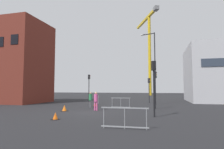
% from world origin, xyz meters
% --- Properties ---
extents(ground, '(160.00, 160.00, 0.00)m').
position_xyz_m(ground, '(0.00, 0.00, 0.00)').
color(ground, black).
extents(brick_building, '(7.45, 7.24, 11.81)m').
position_xyz_m(brick_building, '(-14.61, 8.43, 5.91)').
color(brick_building, maroon).
rests_on(brick_building, ground).
extents(construction_crane, '(8.36, 17.54, 25.29)m').
position_xyz_m(construction_crane, '(2.15, 44.53, 16.71)').
color(construction_crane, gold).
rests_on(construction_crane, ground).
extents(streetlamp_tall, '(1.99, 0.66, 9.47)m').
position_xyz_m(streetlamp_tall, '(4.73, 10.25, 5.46)').
color(streetlamp_tall, '#232326').
rests_on(streetlamp_tall, ground).
extents(traffic_light_crosswalk, '(0.38, 0.27, 4.25)m').
position_xyz_m(traffic_light_crosswalk, '(-5.39, 13.07, 2.83)').
color(traffic_light_crosswalk, black).
rests_on(traffic_light_crosswalk, ground).
extents(traffic_light_island, '(0.36, 0.38, 4.05)m').
position_xyz_m(traffic_light_island, '(5.17, -1.12, 2.72)').
color(traffic_light_island, black).
rests_on(traffic_light_island, ground).
extents(traffic_light_far, '(0.39, 0.30, 3.80)m').
position_xyz_m(traffic_light_far, '(5.07, 4.66, 2.56)').
color(traffic_light_far, black).
rests_on(traffic_light_far, ground).
extents(traffic_light_median, '(0.39, 0.34, 3.57)m').
position_xyz_m(traffic_light_median, '(3.95, 13.08, 2.42)').
color(traffic_light_median, '#232326').
rests_on(traffic_light_median, ground).
extents(pedestrian_walking, '(0.34, 0.34, 1.74)m').
position_xyz_m(pedestrian_walking, '(-0.29, 1.79, 1.01)').
color(pedestrian_walking, '#D14C8C').
rests_on(pedestrian_walking, ground).
extents(pedestrian_waiting, '(0.34, 0.34, 1.68)m').
position_xyz_m(pedestrian_waiting, '(-1.69, 4.04, 0.97)').
color(pedestrian_waiting, '#4C4C51').
rests_on(pedestrian_waiting, ground).
extents(safety_barrier_left_run, '(2.43, 0.14, 1.08)m').
position_xyz_m(safety_barrier_left_run, '(3.87, -5.69, 0.56)').
color(safety_barrier_left_run, gray).
rests_on(safety_barrier_left_run, ground).
extents(safety_barrier_right_run, '(2.04, 0.21, 1.08)m').
position_xyz_m(safety_barrier_right_run, '(1.51, 4.57, 0.56)').
color(safety_barrier_right_run, gray).
rests_on(safety_barrier_right_run, ground).
extents(safety_barrier_front, '(0.32, 1.98, 1.08)m').
position_xyz_m(safety_barrier_front, '(-2.50, 8.52, 0.56)').
color(safety_barrier_front, '#B2B5BA').
rests_on(safety_barrier_front, ground).
extents(traffic_cone_on_verge, '(0.51, 0.51, 0.52)m').
position_xyz_m(traffic_cone_on_verge, '(-1.78, 5.82, 0.24)').
color(traffic_cone_on_verge, black).
rests_on(traffic_cone_on_verge, ground).
extents(traffic_cone_by_barrier, '(0.55, 0.55, 0.55)m').
position_xyz_m(traffic_cone_by_barrier, '(-2.85, 0.53, 0.25)').
color(traffic_cone_by_barrier, black).
rests_on(traffic_cone_by_barrier, ground).
extents(traffic_cone_orange, '(0.47, 0.47, 0.47)m').
position_xyz_m(traffic_cone_orange, '(-1.09, -3.94, 0.21)').
color(traffic_cone_orange, black).
rests_on(traffic_cone_orange, ground).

